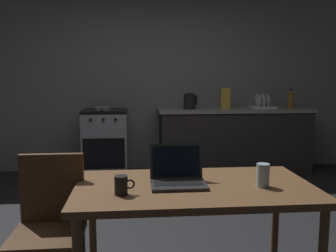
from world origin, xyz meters
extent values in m
plane|color=black|center=(0.00, 0.00, 0.00)|extent=(12.00, 12.00, 0.00)
cube|color=slate|center=(0.30, 2.50, 1.32)|extent=(6.40, 0.10, 2.64)
cube|color=#282623|center=(1.20, 2.15, 0.44)|extent=(2.10, 0.60, 0.87)
cube|color=gray|center=(1.20, 2.15, 0.89)|extent=(2.16, 0.64, 0.04)
cube|color=gray|center=(-0.62, 2.15, 0.44)|extent=(0.60, 0.60, 0.87)
cube|color=black|center=(-0.62, 2.15, 0.89)|extent=(0.60, 0.60, 0.04)
cube|color=black|center=(-0.62, 1.84, 0.37)|extent=(0.54, 0.01, 0.40)
cylinder|color=black|center=(-0.78, 1.83, 0.81)|extent=(0.04, 0.02, 0.04)
cylinder|color=black|center=(-0.62, 1.83, 0.81)|extent=(0.04, 0.02, 0.04)
cylinder|color=black|center=(-0.46, 1.83, 0.81)|extent=(0.04, 0.02, 0.04)
cube|color=brown|center=(0.13, -0.86, 0.72)|extent=(1.39, 0.77, 0.04)
cylinder|color=brown|center=(-0.51, -0.53, 0.35)|extent=(0.05, 0.05, 0.70)
cylinder|color=brown|center=(0.77, -0.53, 0.35)|extent=(0.05, 0.05, 0.70)
cube|color=#4C331E|center=(-0.72, -0.89, 0.47)|extent=(0.40, 0.40, 0.04)
cube|color=#4C331E|center=(-0.72, -0.71, 0.70)|extent=(0.38, 0.04, 0.42)
cube|color=#232326|center=(0.03, -0.88, 0.75)|extent=(0.32, 0.22, 0.02)
cube|color=black|center=(0.03, -0.87, 0.76)|extent=(0.28, 0.12, 0.00)
cube|color=#232326|center=(0.03, -0.75, 0.86)|extent=(0.32, 0.05, 0.21)
cube|color=black|center=(0.03, -0.75, 0.86)|extent=(0.29, 0.04, 0.18)
cylinder|color=black|center=(0.55, 2.15, 0.92)|extent=(0.17, 0.17, 0.02)
cylinder|color=black|center=(0.55, 2.15, 1.03)|extent=(0.16, 0.16, 0.19)
cylinder|color=black|center=(0.55, 2.15, 1.13)|extent=(0.10, 0.10, 0.02)
cube|color=black|center=(0.65, 2.15, 1.04)|extent=(0.02, 0.02, 0.13)
cylinder|color=#8C601E|center=(2.00, 2.10, 1.01)|extent=(0.08, 0.08, 0.20)
cone|color=#8C601E|center=(2.00, 2.10, 1.14)|extent=(0.08, 0.08, 0.06)
cylinder|color=black|center=(2.00, 2.10, 1.18)|extent=(0.04, 0.04, 0.02)
cylinder|color=gray|center=(-0.64, 2.13, 0.92)|extent=(0.23, 0.23, 0.01)
torus|color=gray|center=(-0.64, 2.13, 0.95)|extent=(0.24, 0.24, 0.02)
cylinder|color=black|center=(-0.64, 1.92, 0.93)|extent=(0.02, 0.18, 0.02)
cylinder|color=black|center=(-0.29, -1.00, 0.79)|extent=(0.07, 0.07, 0.10)
torus|color=black|center=(-0.24, -1.00, 0.79)|extent=(0.05, 0.01, 0.05)
cylinder|color=#99B7C6|center=(0.52, -0.93, 0.80)|extent=(0.08, 0.08, 0.13)
cube|color=gold|center=(1.07, 2.17, 1.06)|extent=(0.13, 0.05, 0.29)
cube|color=silver|center=(1.61, 2.15, 0.93)|extent=(0.34, 0.26, 0.03)
cylinder|color=white|center=(1.54, 2.15, 1.03)|extent=(0.04, 0.18, 0.18)
cylinder|color=white|center=(1.61, 2.15, 1.03)|extent=(0.04, 0.18, 0.18)
cylinder|color=white|center=(1.68, 2.15, 1.03)|extent=(0.04, 0.18, 0.18)
camera|label=1|loc=(-0.22, -2.93, 1.37)|focal=39.31mm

